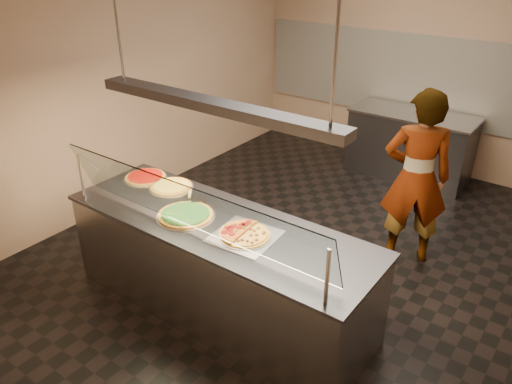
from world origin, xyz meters
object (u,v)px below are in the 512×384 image
Objects in this scene: half_pizza_pepperoni at (235,229)px; pizza_spinach at (186,215)px; pizza_cheese at (172,186)px; pizza_tomato at (146,177)px; heat_lamp_housing at (213,105)px; prep_table at (410,145)px; worker at (416,178)px; sneeze_guard at (187,207)px; serving_counter at (219,267)px; pizza_spatula at (194,196)px; perforated_tray at (245,236)px; half_pizza_sausage at (255,238)px.

half_pizza_pepperoni reaches higher than pizza_spinach.
pizza_spinach is 1.22× the size of pizza_cheese.
pizza_tomato is 0.18× the size of heat_lamp_housing.
worker is at bearing -69.04° from prep_table.
pizza_spinach is (-0.28, 0.25, -0.28)m from sneeze_guard.
pizza_spatula is (-0.45, 0.20, 0.49)m from serving_counter.
worker is at bearing 60.68° from serving_counter.
heat_lamp_housing reaches higher than pizza_spatula.
pizza_spinach is 4.01m from prep_table.
perforated_tray is 1.26× the size of half_pizza_sausage.
worker is at bearing 60.68° from heat_lamp_housing.
perforated_tray is at bearing 4.19° from pizza_spinach.
pizza_tomato reaches higher than prep_table.
pizza_tomato is at bearing 168.36° from serving_counter.
half_pizza_sausage is 0.83× the size of pizza_spinach.
pizza_spatula is at bearing 162.80° from perforated_tray.
perforated_tray is at bearing 42.52° from sneeze_guard.
serving_counter is 1.48m from heat_lamp_housing.
prep_table is at bearing 90.83° from perforated_tray.
prep_table is at bearing 85.99° from heat_lamp_housing.
worker is at bearing 55.69° from pizza_spinach.
prep_table is at bearing 68.67° from pizza_tomato.
pizza_spatula is at bearing 129.86° from sneeze_guard.
pizza_spinach is at bearing 29.22° from worker.
pizza_tomato is (-1.47, 0.28, 0.01)m from perforated_tray.
pizza_spatula is 1.11m from heat_lamp_housing.
half_pizza_pepperoni is at bearing -10.79° from serving_counter.
serving_counter is at bearing 17.29° from pizza_spinach.
pizza_spinach is 1.22× the size of pizza_tomato.
pizza_cheese and pizza_tomato have the same top height.
pizza_spatula is (0.33, -0.04, 0.01)m from pizza_cheese.
heat_lamp_housing is at bearing -94.01° from prep_table.
heat_lamp_housing is (0.45, -0.20, 0.99)m from pizza_spatula.
sneeze_guard is at bearing -145.00° from half_pizza_sausage.
pizza_cheese is 2.43m from worker.
worker is (2.18, 1.61, -0.02)m from pizza_tomato.
worker is at bearing 36.48° from pizza_tomato.
worker is at bearing 72.07° from half_pizza_sausage.
half_pizza_sausage is at bearing -87.71° from prep_table.
sneeze_guard reaches higher than pizza_tomato.
serving_counter is at bearing -11.64° from pizza_tomato.
heat_lamp_housing is (-0.43, 0.04, 0.99)m from half_pizza_sausage.
pizza_spinach is at bearing -59.55° from pizza_spatula.
pizza_spinach is at bearing -175.81° from perforated_tray.
half_pizza_pepperoni is 1.02× the size of pizza_cheese.
pizza_spatula is at bearing 164.58° from half_pizza_sausage.
sneeze_guard is at bearing -127.18° from half_pizza_pepperoni.
perforated_tray is at bearing -14.21° from pizza_cheese.
pizza_spatula is 2.22m from worker.
perforated_tray is at bearing 179.32° from half_pizza_sausage.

